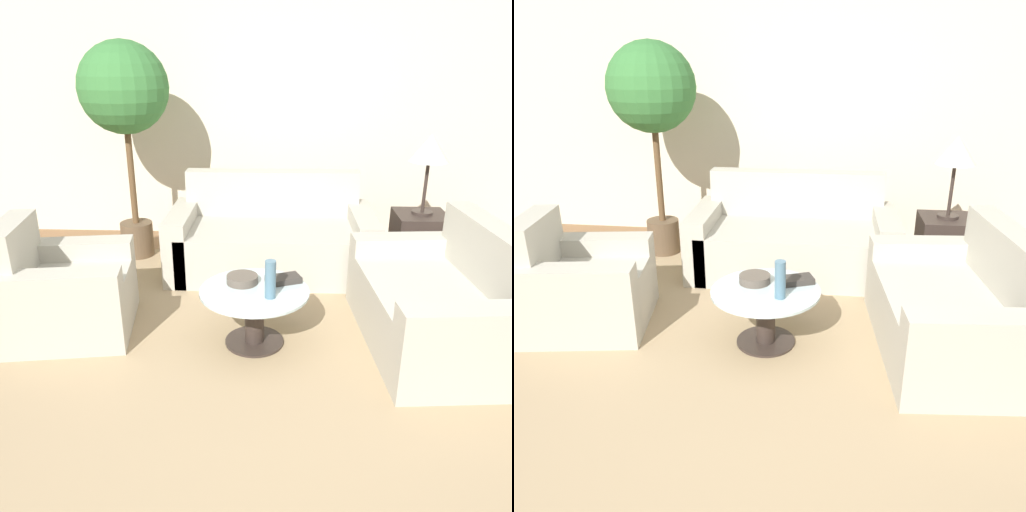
# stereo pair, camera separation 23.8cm
# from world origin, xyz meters

# --- Properties ---
(ground_plane) EXTENTS (14.00, 14.00, 0.00)m
(ground_plane) POSITION_xyz_m (0.00, 0.00, 0.00)
(ground_plane) COLOR brown
(wall_back) EXTENTS (10.00, 0.06, 2.60)m
(wall_back) POSITION_xyz_m (0.00, 3.08, 1.30)
(wall_back) COLOR beige
(wall_back) RESTS_ON ground_plane
(rug) EXTENTS (3.64, 3.49, 0.01)m
(rug) POSITION_xyz_m (-0.13, 0.71, 0.00)
(rug) COLOR tan
(rug) RESTS_ON ground_plane
(sofa_main) EXTENTS (1.82, 0.91, 0.86)m
(sofa_main) POSITION_xyz_m (-0.04, 2.04, 0.28)
(sofa_main) COLOR #B2AD9E
(sofa_main) RESTS_ON ground_plane
(armchair) EXTENTS (0.95, 0.93, 0.83)m
(armchair) POSITION_xyz_m (-1.51, 0.84, 0.28)
(armchair) COLOR #B2AD9E
(armchair) RESTS_ON ground_plane
(loveseat) EXTENTS (0.97, 1.44, 0.85)m
(loveseat) POSITION_xyz_m (1.15, 0.78, 0.28)
(loveseat) COLOR #B2AD9E
(loveseat) RESTS_ON ground_plane
(coffee_table) EXTENTS (0.74, 0.74, 0.41)m
(coffee_table) POSITION_xyz_m (-0.13, 0.71, 0.26)
(coffee_table) COLOR #332823
(coffee_table) RESTS_ON ground_plane
(side_table) EXTENTS (0.45, 0.45, 0.56)m
(side_table) POSITION_xyz_m (1.29, 2.01, 0.28)
(side_table) COLOR #332823
(side_table) RESTS_ON ground_plane
(table_lamp) EXTENTS (0.33, 0.33, 0.69)m
(table_lamp) POSITION_xyz_m (1.29, 2.01, 1.11)
(table_lamp) COLOR #332823
(table_lamp) RESTS_ON side_table
(potted_plant) EXTENTS (0.81, 0.81, 2.00)m
(potted_plant) POSITION_xyz_m (-1.37, 2.31, 1.51)
(potted_plant) COLOR brown
(potted_plant) RESTS_ON ground_plane
(vase) EXTENTS (0.07, 0.07, 0.25)m
(vase) POSITION_xyz_m (-0.02, 0.61, 0.53)
(vase) COLOR slate
(vase) RESTS_ON coffee_table
(bowl) EXTENTS (0.22, 0.22, 0.06)m
(bowl) POSITION_xyz_m (-0.22, 0.82, 0.43)
(bowl) COLOR brown
(bowl) RESTS_ON coffee_table
(book_stack) EXTENTS (0.26, 0.21, 0.04)m
(book_stack) POSITION_xyz_m (0.06, 0.84, 0.43)
(book_stack) COLOR #38332D
(book_stack) RESTS_ON coffee_table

